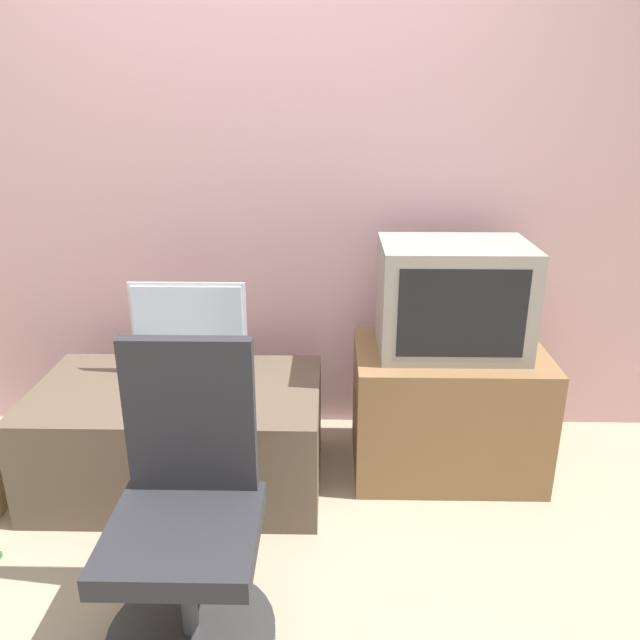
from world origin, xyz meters
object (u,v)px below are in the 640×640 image
at_px(office_chair, 188,525).
at_px(main_monitor, 189,330).
at_px(mouse, 226,397).
at_px(crt_tv, 453,298).
at_px(keyboard, 172,399).

bearing_deg(office_chair, main_monitor, 100.76).
bearing_deg(office_chair, mouse, 88.87).
height_order(main_monitor, crt_tv, crt_tv).
height_order(keyboard, crt_tv, crt_tv).
distance_m(main_monitor, crt_tv, 1.12).
bearing_deg(crt_tv, office_chair, -134.78).
bearing_deg(main_monitor, keyboard, -95.69).
distance_m(keyboard, mouse, 0.21).
bearing_deg(keyboard, mouse, 1.60).
height_order(crt_tv, office_chair, crt_tv).
height_order(main_monitor, office_chair, office_chair).
relative_size(main_monitor, keyboard, 1.74).
bearing_deg(crt_tv, mouse, -162.76).
xyz_separation_m(mouse, crt_tv, (0.92, 0.29, 0.33)).
relative_size(main_monitor, crt_tv, 0.80).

